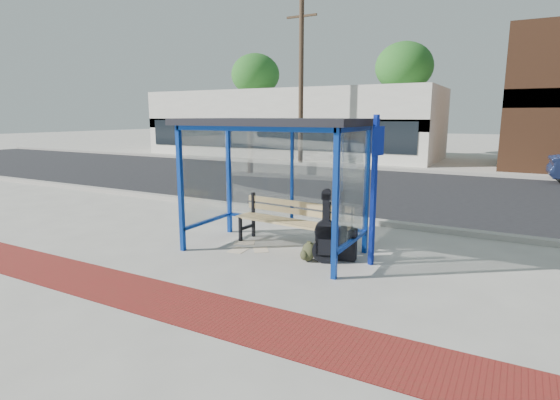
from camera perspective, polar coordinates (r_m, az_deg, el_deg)
The scene contains 19 objects.
ground at distance 8.12m, azimuth -0.91°, elevation -6.72°, with size 120.00×120.00×0.00m, color #B2ADA0.
brick_paver_strip at distance 6.14m, azimuth -13.30°, elevation -12.96°, with size 60.00×1.00×0.01m, color maroon.
curb_near at distance 10.63m, azimuth 6.84°, elevation -2.21°, with size 60.00×0.25×0.12m, color gray.
street_asphalt at distance 15.41m, azimuth 13.95°, elevation 1.42°, with size 60.00×10.00×0.00m, color black.
curb_far at distance 20.34m, azimuth 17.68°, elevation 3.63°, with size 60.00×0.25×0.12m, color gray.
far_sidewalk at distance 22.20m, azimuth 18.64°, elevation 4.00°, with size 60.00×4.00×0.01m, color #B2ADA0.
bus_shelter at distance 7.81m, azimuth -0.70°, elevation 8.05°, with size 3.30×1.80×2.42m.
storefront_white at distance 27.85m, azimuth 1.29°, elevation 9.97°, with size 18.00×6.04×4.00m.
tree_left at distance 33.94m, azimuth -3.23°, elevation 15.96°, with size 3.60×3.60×7.03m.
tree_mid at distance 29.68m, azimuth 15.91°, elevation 16.31°, with size 3.60×3.60×7.03m.
utility_pole_west at distance 22.46m, azimuth 2.77°, elevation 15.11°, with size 1.60×0.24×8.00m.
bench at distance 8.38m, azimuth 0.63°, elevation -2.44°, with size 2.00×0.66×0.93m.
guitar_bag at distance 7.43m, azimuth 5.95°, elevation -4.93°, with size 0.46×0.27×1.20m.
suitcase at distance 7.66m, azimuth 8.65°, elevation -5.75°, with size 0.38×0.28×0.60m.
backpack at distance 7.57m, azimuth 3.65°, elevation -6.81°, with size 0.34×0.33×0.34m.
sign_post at distance 7.26m, azimuth 12.23°, elevation 2.24°, with size 0.15×0.30×2.48m.
newspaper_a at distance 8.22m, azimuth -5.47°, elevation -6.53°, with size 0.37×0.29×0.01m, color white.
newspaper_b at distance 8.20m, azimuth -2.52°, elevation -6.53°, with size 0.34×0.27×0.01m, color white.
newspaper_c at distance 8.69m, azimuth -4.65°, elevation -5.55°, with size 0.40×0.31×0.01m, color white.
Camera 1 is at (3.83, -6.73, 2.46)m, focal length 28.00 mm.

